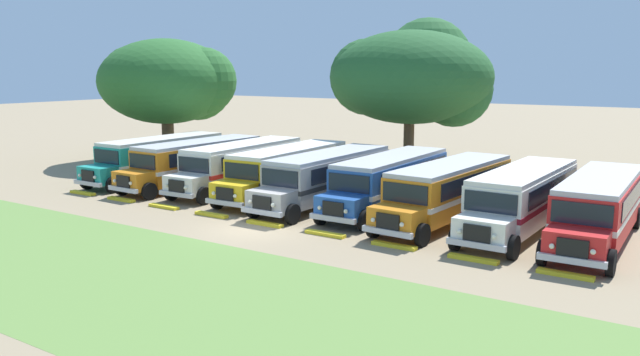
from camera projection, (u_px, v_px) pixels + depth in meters
name	position (u px, v px, depth m)	size (l,w,h in m)	color
ground_plane	(252.00, 230.00, 29.66)	(220.00, 220.00, 0.00)	#937F60
foreground_grass_strip	(114.00, 274.00, 23.20)	(80.00, 10.39, 0.01)	olive
parked_bus_slot_0	(160.00, 156.00, 42.67)	(2.75, 10.85, 2.82)	teal
parked_bus_slot_1	(197.00, 161.00, 40.63)	(2.92, 10.87, 2.82)	orange
parked_bus_slot_2	(241.00, 163.00, 39.46)	(3.05, 10.89, 2.82)	silver
parked_bus_slot_3	(287.00, 169.00, 37.27)	(3.07, 10.89, 2.82)	yellow
parked_bus_slot_4	(327.00, 176.00, 35.05)	(2.71, 10.84, 2.82)	#9E9993
parked_bus_slot_5	(389.00, 180.00, 33.78)	(2.81, 10.86, 2.82)	#23519E
parked_bus_slot_6	(448.00, 189.00, 31.14)	(3.23, 10.92, 2.82)	orange
parked_bus_slot_7	(522.00, 196.00, 29.37)	(2.83, 10.86, 2.82)	silver
parked_bus_slot_8	(599.00, 205.00, 27.49)	(2.91, 10.87, 2.82)	red
curb_wheelstop_0	(83.00, 193.00, 37.93)	(2.00, 0.36, 0.15)	yellow
curb_wheelstop_1	(121.00, 199.00, 36.06)	(2.00, 0.36, 0.15)	yellow
curb_wheelstop_2	(164.00, 207.00, 34.20)	(2.00, 0.36, 0.15)	yellow
curb_wheelstop_3	(211.00, 215.00, 32.33)	(2.00, 0.36, 0.15)	yellow
curb_wheelstop_4	(265.00, 224.00, 30.46)	(2.00, 0.36, 0.15)	yellow
curb_wheelstop_5	(325.00, 234.00, 28.59)	(2.00, 0.36, 0.15)	yellow
curb_wheelstop_6	(394.00, 246.00, 26.72)	(2.00, 0.36, 0.15)	yellow
curb_wheelstop_7	(473.00, 259.00, 24.85)	(2.00, 0.36, 0.15)	yellow
curb_wheelstop_8	(565.00, 274.00, 22.98)	(2.00, 0.36, 0.15)	yellow
broad_shade_tree	(413.00, 75.00, 45.65)	(11.75, 11.38, 11.10)	brown
secondary_tree	(173.00, 82.00, 51.14)	(10.82, 11.72, 9.71)	brown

